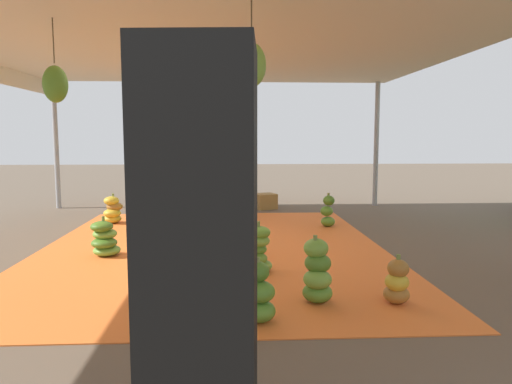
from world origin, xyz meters
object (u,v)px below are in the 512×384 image
banana_bunch_2 (258,294)px  banana_bunch_15 (149,221)px  banana_bunch_8 (105,240)px  banana_bunch_12 (328,212)px  banana_bunch_5 (189,204)px  banana_bunch_1 (139,211)px  banana_bunch_10 (200,284)px  crate_1 (265,201)px  banana_bunch_6 (245,241)px  banana_bunch_9 (192,246)px  banana_bunch_13 (397,283)px  banana_bunch_14 (212,221)px  banana_bunch_11 (237,205)px  crate_0 (245,198)px  banana_bunch_4 (317,273)px  banana_bunch_3 (258,251)px  banana_bunch_0 (113,211)px  speaker_stack (200,266)px  banana_bunch_7 (187,233)px

banana_bunch_2 → banana_bunch_15: 3.65m
banana_bunch_8 → banana_bunch_12: 3.57m
banana_bunch_2 → banana_bunch_5: 4.98m
banana_bunch_1 → banana_bunch_8: 2.16m
banana_bunch_10 → crate_1: (-5.64, 0.96, -0.05)m
banana_bunch_2 → banana_bunch_6: bearing=-179.0°
banana_bunch_9 → crate_1: (-4.19, 1.15, -0.05)m
banana_bunch_6 → banana_bunch_13: banana_bunch_6 is taller
banana_bunch_10 → banana_bunch_13: size_ratio=0.99×
banana_bunch_1 → banana_bunch_14: size_ratio=0.98×
banana_bunch_11 → crate_0: 1.62m
banana_bunch_9 → banana_bunch_8: bearing=-107.7°
crate_0 → banana_bunch_4: bearing=4.2°
banana_bunch_6 → crate_1: bearing=172.4°
banana_bunch_8 → crate_0: size_ratio=0.91×
banana_bunch_14 → crate_0: 3.26m
banana_bunch_14 → crate_1: size_ratio=1.27×
banana_bunch_3 → banana_bunch_2: bearing=-3.3°
crate_0 → crate_1: bearing=39.4°
banana_bunch_8 → banana_bunch_0: bearing=-168.7°
banana_bunch_12 → banana_bunch_9: bearing=-43.6°
banana_bunch_11 → crate_0: bearing=173.1°
crate_0 → speaker_stack: bearing=-3.0°
banana_bunch_1 → banana_bunch_5: banana_bunch_5 is taller
banana_bunch_2 → banana_bunch_1: bearing=-158.2°
banana_bunch_6 → crate_1: size_ratio=1.09×
banana_bunch_10 → speaker_stack: size_ratio=0.24×
banana_bunch_8 → banana_bunch_6: bearing=87.6°
banana_bunch_1 → banana_bunch_11: (-0.57, 1.63, 0.01)m
banana_bunch_11 → crate_1: size_ratio=1.32×
banana_bunch_0 → banana_bunch_7: bearing=34.1°
banana_bunch_4 → banana_bunch_13: size_ratio=1.36×
banana_bunch_14 → banana_bunch_6: bearing=20.7°
crate_0 → crate_1: 0.63m
banana_bunch_4 → banana_bunch_12: 3.64m
banana_bunch_5 → banana_bunch_14: bearing=16.6°
banana_bunch_14 → banana_bunch_3: bearing=16.5°
banana_bunch_3 → crate_0: 5.14m
banana_bunch_5 → banana_bunch_11: (-0.02, 0.86, -0.02)m
banana_bunch_1 → banana_bunch_7: size_ratio=0.91×
banana_bunch_6 → banana_bunch_11: 2.80m
banana_bunch_1 → banana_bunch_15: size_ratio=1.01×
banana_bunch_7 → banana_bunch_13: (1.99, 1.98, -0.05)m
banana_bunch_8 → crate_1: 4.45m
banana_bunch_8 → banana_bunch_5: bearing=164.0°
banana_bunch_0 → banana_bunch_3: 3.81m
banana_bunch_13 → banana_bunch_14: size_ratio=0.85×
banana_bunch_1 → banana_bunch_13: size_ratio=1.15×
banana_bunch_14 → crate_0: bearing=169.8°
banana_bunch_14 → crate_0: size_ratio=0.96×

